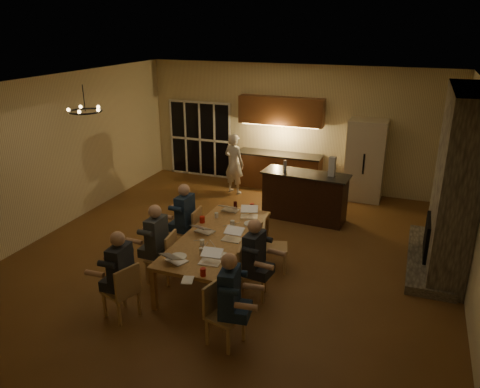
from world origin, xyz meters
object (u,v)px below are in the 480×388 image
object	(u,v)px
mug_back	(217,215)
plate_near	(221,255)
laptop_b	(210,256)
laptop_c	(205,226)
redcup_mid	(202,220)
mug_mid	(232,223)
chair_left_far	(188,230)
laptop_f	(249,211)
plate_left	(178,257)
chair_left_mid	(161,257)
chair_right_mid	(253,272)
plate_far	(251,224)
laptop_a	(176,254)
person_left_mid	(157,243)
refrigerator	(365,160)
laptop_d	(232,234)
chair_right_far	(275,246)
person_right_mid	(254,260)
can_cola	(235,204)
person_left_far	(185,219)
laptop_e	(230,205)
standing_person	(234,164)
mug_front	(202,242)
bar_island	(305,196)
person_left_near	(121,274)
dining_table	(217,256)
bar_bottle	(285,165)
chair_right_near	(225,315)
bar_blender	(332,166)
chair_left_near	(120,290)
redcup_far	(252,206)
redcup_near	(203,272)
person_right_near	(230,299)
chandelier	(85,111)

from	to	relation	value
mug_back	plate_near	distance (m)	1.52
laptop_b	laptop_c	xyz separation A→B (m)	(-0.55, 0.99, 0.00)
redcup_mid	plate_near	world-z (taller)	redcup_mid
mug_mid	plate_near	bearing A→B (deg)	-77.13
chair_left_far	laptop_f	bearing A→B (deg)	103.30
laptop_b	plate_left	xyz separation A→B (m)	(-0.54, -0.00, -0.10)
chair_left_mid	chair_right_mid	xyz separation A→B (m)	(1.64, 0.06, 0.00)
laptop_c	plate_far	world-z (taller)	laptop_c
laptop_c	laptop_a	bearing A→B (deg)	105.66
person_left_mid	redcup_mid	size ratio (longest dim) A/B	11.50
refrigerator	plate_left	size ratio (longest dim) A/B	7.43
laptop_c	laptop_d	distance (m)	0.58
chair_left_far	chair_right_far	bearing A→B (deg)	84.21
person_right_mid	can_cola	size ratio (longest dim) A/B	11.50
person_left_far	laptop_e	bearing A→B (deg)	130.36
chair_left_mid	mug_back	size ratio (longest dim) A/B	8.90
standing_person	laptop_a	xyz separation A→B (m)	(1.02, -5.04, 0.08)
person_left_mid	laptop_a	distance (m)	0.87
chair_right_mid	laptop_f	xyz separation A→B (m)	(-0.57, 1.40, 0.42)
laptop_d	plate_far	size ratio (longest dim) A/B	1.17
mug_front	person_right_mid	bearing A→B (deg)	-4.34
laptop_d	chair_left_mid	bearing A→B (deg)	-157.29
person_right_mid	laptop_c	distance (m)	1.26
chair_left_mid	refrigerator	bearing A→B (deg)	146.12
bar_island	person_left_near	size ratio (longest dim) A/B	1.38
person_left_near	person_left_mid	bearing A→B (deg)	178.87
mug_front	plate_far	world-z (taller)	mug_front
person_left_near	plate_left	bearing A→B (deg)	135.87
dining_table	bar_bottle	xyz separation A→B (m)	(0.36, 2.98, 0.83)
mug_front	bar_bottle	xyz separation A→B (m)	(0.45, 3.38, 0.40)
mug_back	bar_bottle	bearing A→B (deg)	73.23
chair_right_near	chair_left_mid	bearing A→B (deg)	69.17
bar_bottle	bar_blender	world-z (taller)	bar_blender
chair_right_far	plate_near	size ratio (longest dim) A/B	3.95
chair_left_far	person_right_mid	size ratio (longest dim) A/B	0.64
chair_left_near	person_left_far	size ratio (longest dim) A/B	0.64
redcup_mid	redcup_far	world-z (taller)	same
chair_right_mid	laptop_e	world-z (taller)	laptop_e
redcup_near	standing_person	bearing A→B (deg)	106.72
person_right_near	plate_near	bearing A→B (deg)	21.03
dining_table	person_right_mid	bearing A→B (deg)	-29.07
mug_mid	bar_blender	xyz separation A→B (m)	(1.31, 2.48, 0.49)
chair_right_near	plate_far	bearing A→B (deg)	24.96
person_right_near	bar_bottle	xyz separation A→B (m)	(-0.53, 4.61, 0.51)
standing_person	chandelier	bearing A→B (deg)	91.06
laptop_c	bar_blender	size ratio (longest dim) A/B	0.76
dining_table	plate_left	distance (m)	1.02
chair_left_mid	chair_right_far	world-z (taller)	same
chair_left_mid	plate_near	bearing A→B (deg)	77.06
person_left_near	redcup_near	distance (m)	1.24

